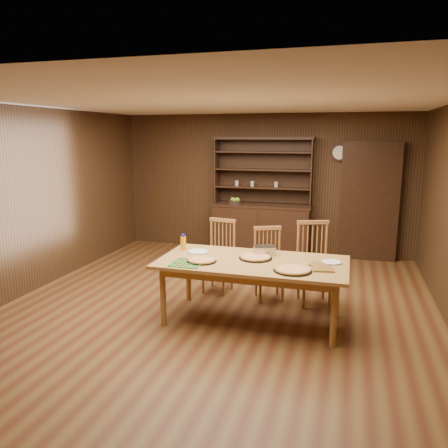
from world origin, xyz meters
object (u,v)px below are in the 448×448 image
(dining_table, at_px, (252,266))
(juice_bottle, at_px, (183,243))
(chair_right, at_px, (313,260))
(chair_left, at_px, (220,253))
(chair_center, at_px, (268,261))
(china_hutch, at_px, (261,222))

(dining_table, relative_size, juice_bottle, 10.98)
(chair_right, distance_m, juice_bottle, 1.74)
(chair_left, bearing_deg, juice_bottle, -104.56)
(chair_left, bearing_deg, chair_center, 0.87)
(chair_right, bearing_deg, juice_bottle, -179.07)
(chair_center, height_order, chair_right, chair_right)
(china_hutch, height_order, chair_right, china_hutch)
(china_hutch, distance_m, dining_table, 3.10)
(china_hutch, relative_size, chair_left, 2.11)
(china_hutch, height_order, chair_left, china_hutch)
(china_hutch, xyz_separation_m, chair_right, (1.15, -2.22, -0.02))
(dining_table, height_order, chair_left, chair_left)
(chair_right, height_order, juice_bottle, chair_right)
(dining_table, distance_m, chair_center, 0.85)
(juice_bottle, bearing_deg, chair_center, 29.72)
(chair_right, relative_size, juice_bottle, 5.43)
(chair_left, distance_m, chair_right, 1.33)
(china_hutch, xyz_separation_m, chair_center, (0.55, -2.22, -0.08))
(china_hutch, bearing_deg, chair_left, -94.79)
(chair_left, relative_size, chair_center, 1.05)
(china_hutch, relative_size, dining_table, 0.99)
(juice_bottle, bearing_deg, chair_right, 19.91)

